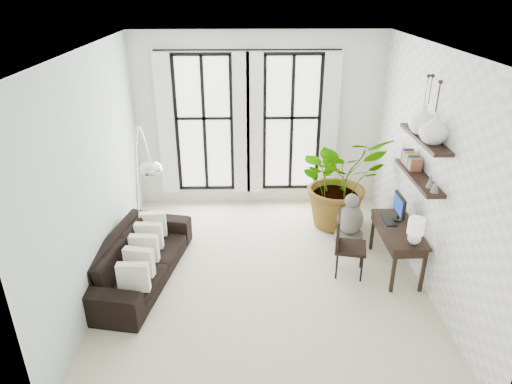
{
  "coord_description": "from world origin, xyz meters",
  "views": [
    {
      "loc": [
        -0.25,
        -5.61,
        3.93
      ],
      "look_at": [
        -0.11,
        0.3,
        1.19
      ],
      "focal_mm": 32.0,
      "sensor_mm": 36.0,
      "label": 1
    }
  ],
  "objects_px": {
    "desk_chair": "(345,242)",
    "buddha": "(350,221)",
    "plant": "(339,180)",
    "sofa": "(138,258)",
    "arc_lamp": "(141,161)",
    "desk": "(400,231)"
  },
  "relations": [
    {
      "from": "desk",
      "to": "buddha",
      "type": "xyz_separation_m",
      "value": [
        -0.5,
        0.91,
        -0.32
      ]
    },
    {
      "from": "desk_chair",
      "to": "buddha",
      "type": "height_order",
      "value": "desk_chair"
    },
    {
      "from": "desk_chair",
      "to": "buddha",
      "type": "distance_m",
      "value": 0.97
    },
    {
      "from": "desk",
      "to": "arc_lamp",
      "type": "xyz_separation_m",
      "value": [
        -3.64,
        0.3,
        0.99
      ]
    },
    {
      "from": "desk",
      "to": "buddha",
      "type": "height_order",
      "value": "desk"
    },
    {
      "from": "sofa",
      "to": "desk",
      "type": "bearing_deg",
      "value": -77.94
    },
    {
      "from": "desk",
      "to": "desk_chair",
      "type": "height_order",
      "value": "desk"
    },
    {
      "from": "sofa",
      "to": "buddha",
      "type": "xyz_separation_m",
      "value": [
        3.25,
        0.98,
        0.02
      ]
    },
    {
      "from": "desk_chair",
      "to": "buddha",
      "type": "xyz_separation_m",
      "value": [
        0.28,
        0.92,
        -0.17
      ]
    },
    {
      "from": "desk",
      "to": "desk_chair",
      "type": "xyz_separation_m",
      "value": [
        -0.78,
        -0.01,
        -0.15
      ]
    },
    {
      "from": "sofa",
      "to": "plant",
      "type": "bearing_deg",
      "value": -52.58
    },
    {
      "from": "plant",
      "to": "sofa",
      "type": "bearing_deg",
      "value": -153.55
    },
    {
      "from": "sofa",
      "to": "arc_lamp",
      "type": "relative_size",
      "value": 1.04
    },
    {
      "from": "arc_lamp",
      "to": "buddha",
      "type": "bearing_deg",
      "value": 10.89
    },
    {
      "from": "plant",
      "to": "arc_lamp",
      "type": "bearing_deg",
      "value": -158.57
    },
    {
      "from": "desk",
      "to": "buddha",
      "type": "relative_size",
      "value": 1.42
    },
    {
      "from": "plant",
      "to": "desk_chair",
      "type": "relative_size",
      "value": 1.81
    },
    {
      "from": "plant",
      "to": "desk",
      "type": "distance_m",
      "value": 1.62
    },
    {
      "from": "plant",
      "to": "buddha",
      "type": "relative_size",
      "value": 1.97
    },
    {
      "from": "plant",
      "to": "desk_chair",
      "type": "xyz_separation_m",
      "value": [
        -0.18,
        -1.51,
        -0.31
      ]
    },
    {
      "from": "plant",
      "to": "desk",
      "type": "relative_size",
      "value": 1.39
    },
    {
      "from": "plant",
      "to": "buddha",
      "type": "xyz_separation_m",
      "value": [
        0.1,
        -0.59,
        -0.48
      ]
    }
  ]
}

